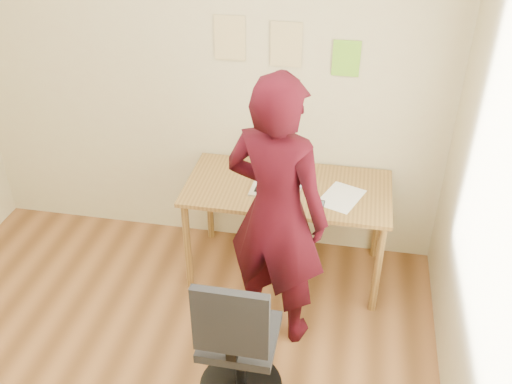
% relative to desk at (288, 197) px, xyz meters
% --- Properties ---
extents(room, '(3.58, 3.58, 2.78)m').
position_rel_desk_xyz_m(room, '(-0.68, -1.38, 0.70)').
color(room, brown).
rests_on(room, ground).
extents(desk, '(1.40, 0.70, 0.74)m').
position_rel_desk_xyz_m(desk, '(0.00, 0.00, 0.00)').
color(desk, olive).
rests_on(desk, ground).
extents(laptop, '(0.34, 0.31, 0.24)m').
position_rel_desk_xyz_m(laptop, '(-0.07, -0.01, 0.14)').
color(laptop, silver).
rests_on(laptop, desk).
extents(paper_sheet, '(0.33, 0.39, 0.00)m').
position_rel_desk_xyz_m(paper_sheet, '(0.37, -0.07, 0.09)').
color(paper_sheet, white).
rests_on(paper_sheet, desk).
extents(phone, '(0.06, 0.12, 0.01)m').
position_rel_desk_xyz_m(phone, '(0.24, -0.19, 0.09)').
color(phone, black).
rests_on(phone, desk).
extents(wall_note_left, '(0.21, 0.00, 0.30)m').
position_rel_desk_xyz_m(wall_note_left, '(-0.47, 0.36, 0.98)').
color(wall_note_left, '#D3BB7E').
rests_on(wall_note_left, room).
extents(wall_note_mid, '(0.21, 0.00, 0.30)m').
position_rel_desk_xyz_m(wall_note_mid, '(-0.09, 0.36, 0.95)').
color(wall_note_mid, '#D3BB7E').
rests_on(wall_note_mid, room).
extents(wall_note_right, '(0.18, 0.00, 0.24)m').
position_rel_desk_xyz_m(wall_note_right, '(0.31, 0.36, 0.89)').
color(wall_note_right, '#79C82D').
rests_on(wall_note_right, room).
extents(office_chair, '(0.49, 0.49, 0.94)m').
position_rel_desk_xyz_m(office_chair, '(-0.10, -1.17, -0.25)').
color(office_chair, black).
rests_on(office_chair, ground).
extents(person, '(0.75, 0.61, 1.78)m').
position_rel_desk_xyz_m(person, '(0.00, -0.56, 0.24)').
color(person, '#32060F').
rests_on(person, ground).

